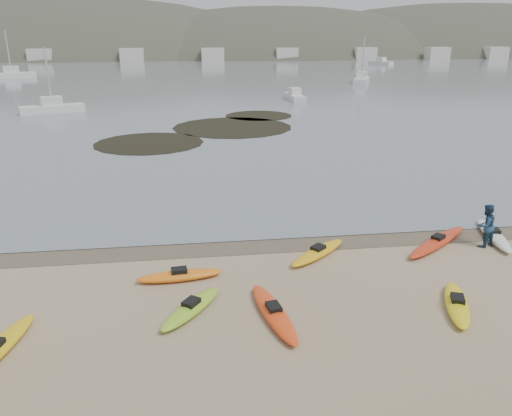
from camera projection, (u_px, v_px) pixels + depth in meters
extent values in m
plane|color=tan|center=(256.00, 241.00, 21.48)|extent=(600.00, 600.00, 0.00)
plane|color=brown|center=(257.00, 243.00, 21.20)|extent=(60.00, 60.00, 0.00)
plane|color=slate|center=(190.00, 48.00, 301.97)|extent=(1200.00, 1200.00, 0.00)
ellipsoid|color=#ECAD13|center=(318.00, 252.00, 19.94)|extent=(3.03, 2.77, 0.34)
ellipsoid|color=#EC4414|center=(274.00, 313.00, 15.63)|extent=(1.34, 3.83, 0.34)
ellipsoid|color=red|center=(438.00, 242.00, 20.97)|extent=(4.13, 3.42, 0.34)
ellipsoid|color=orange|center=(179.00, 276.00, 18.02)|extent=(3.15, 1.01, 0.34)
ellipsoid|color=#93C828|center=(191.00, 308.00, 15.90)|extent=(2.36, 2.91, 0.34)
ellipsoid|color=white|center=(494.00, 235.00, 21.65)|extent=(1.58, 3.90, 0.34)
ellipsoid|color=yellow|center=(457.00, 304.00, 16.12)|extent=(1.77, 3.09, 0.34)
imported|color=navy|center=(486.00, 226.00, 20.64)|extent=(1.07, 0.94, 1.85)
cylinder|color=black|center=(149.00, 143.00, 40.34)|extent=(8.80, 8.80, 0.04)
cylinder|color=black|center=(232.00, 127.00, 47.18)|extent=(11.25, 11.25, 0.04)
cylinder|color=black|center=(259.00, 116.00, 53.68)|extent=(7.17, 7.17, 0.04)
cube|color=silver|center=(52.00, 109.00, 55.61)|extent=(7.08, 4.28, 0.96)
cube|color=silver|center=(295.00, 97.00, 66.47)|extent=(1.92, 6.07, 0.84)
cube|color=silver|center=(362.00, 80.00, 88.74)|extent=(5.18, 7.88, 1.08)
cube|color=silver|center=(12.00, 75.00, 98.51)|extent=(9.10, 5.45, 1.23)
cube|color=silver|center=(381.00, 63.00, 140.95)|extent=(5.33, 7.76, 1.07)
ellipsoid|color=#384235|center=(84.00, 101.00, 204.13)|extent=(220.00, 120.00, 80.00)
ellipsoid|color=#384235|center=(278.00, 93.00, 208.60)|extent=(200.00, 110.00, 68.00)
ellipsoid|color=#384235|center=(456.00, 92.00, 229.21)|extent=(230.00, 130.00, 76.00)
cube|color=beige|center=(55.00, 56.00, 151.12)|extent=(7.00, 5.00, 4.00)
cube|color=beige|center=(136.00, 55.00, 154.13)|extent=(7.00, 5.00, 4.00)
cube|color=beige|center=(214.00, 55.00, 157.14)|extent=(7.00, 5.00, 4.00)
cube|color=beige|center=(288.00, 54.00, 160.16)|extent=(7.00, 5.00, 4.00)
cube|color=beige|center=(360.00, 54.00, 163.17)|extent=(7.00, 5.00, 4.00)
cube|color=beige|center=(430.00, 53.00, 166.18)|extent=(7.00, 5.00, 4.00)
cube|color=beige|center=(497.00, 53.00, 169.19)|extent=(7.00, 5.00, 4.00)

